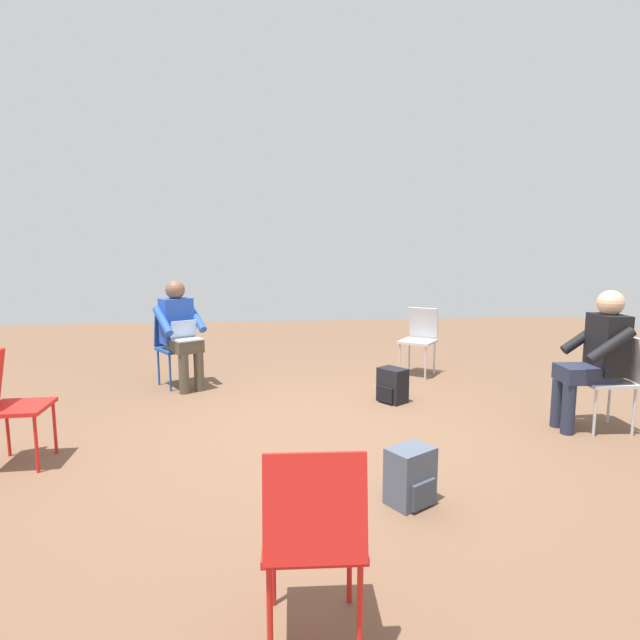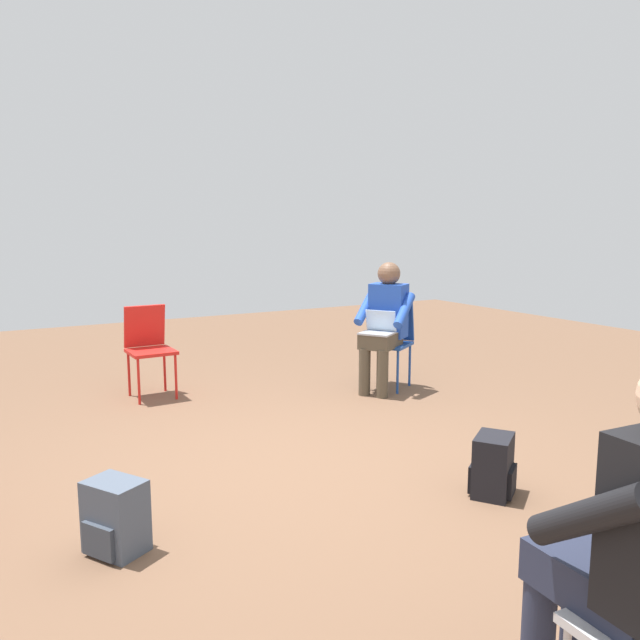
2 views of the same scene
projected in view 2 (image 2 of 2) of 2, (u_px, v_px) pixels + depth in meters
name	position (u px, v px, depth m)	size (l,w,h in m)	color
ground_plane	(299.00, 471.00, 4.06)	(14.12, 14.12, 0.00)	brown
chair_northwest	(391.00, 337.00, 6.16)	(0.56, 0.58, 0.85)	#1E4799
chair_west	(149.00, 344.00, 5.80)	(0.45, 0.41, 0.85)	red
person_with_laptop	(385.00, 320.00, 5.98)	(0.63, 0.64, 1.24)	#4C4233
person_in_black	(638.00, 537.00, 1.80)	(0.54, 0.51, 1.24)	#23283D
backpack_near_laptop_user	(493.00, 469.00, 3.69)	(0.32, 0.34, 0.36)	black
backpack_by_empty_chair	(116.00, 521.00, 3.04)	(0.34, 0.32, 0.36)	#475160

